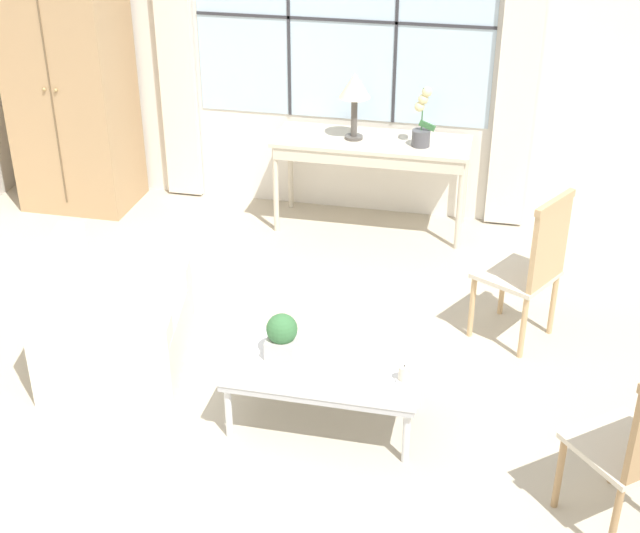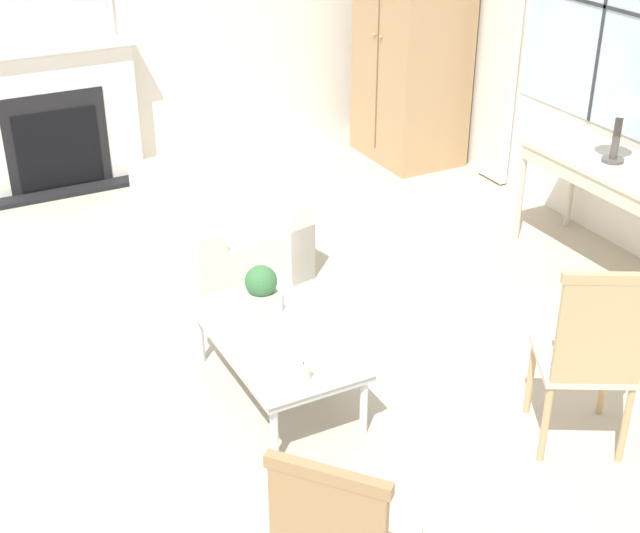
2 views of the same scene
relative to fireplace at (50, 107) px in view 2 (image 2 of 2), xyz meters
name	(u,v)px [view 2 (image 2 of 2)]	position (x,y,z in m)	size (l,w,h in m)	color
ground_plane	(230,351)	(2.91, 0.29, -0.68)	(14.00, 14.00, 0.00)	#B2A893
wall_left	(146,1)	(-0.12, 0.89, 0.72)	(0.06, 7.20, 2.80)	silver
fireplace	(50,107)	(0.00, 0.00, 0.00)	(0.34, 1.44, 2.05)	black
armoire	(413,27)	(0.71, 2.91, 0.46)	(0.98, 0.72, 2.28)	tan
console_table	(629,180)	(3.23, 2.95, 0.00)	(1.55, 0.56, 0.76)	beige
table_lamp	(622,102)	(3.08, 2.94, 0.48)	(0.24, 0.24, 0.53)	#4C4742
armchair_upholstered	(222,238)	(2.01, 0.63, -0.42)	(0.98, 1.02, 0.79)	silver
side_chair_wooden	(592,350)	(4.51, 1.48, -0.10)	(0.60, 0.60, 1.04)	beige
coffee_table	(276,340)	(3.42, 0.36, -0.33)	(1.09, 0.59, 0.39)	silver
potted_plant_small	(261,288)	(3.16, 0.40, -0.16)	(0.18, 0.18, 0.26)	#BCB7AD
pillar_candle	(304,373)	(3.87, 0.30, -0.25)	(0.09, 0.09, 0.11)	silver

